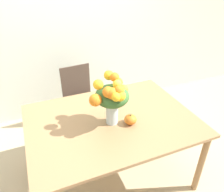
% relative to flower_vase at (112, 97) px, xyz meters
% --- Properties ---
extents(ground_plane, '(12.00, 12.00, 0.00)m').
position_rel_flower_vase_xyz_m(ground_plane, '(0.02, 0.06, -1.05)').
color(ground_plane, tan).
extents(wall_back, '(8.00, 0.06, 2.70)m').
position_rel_flower_vase_xyz_m(wall_back, '(0.02, 1.55, 0.30)').
color(wall_back, silver).
rests_on(wall_back, ground_plane).
extents(dining_table, '(1.58, 1.16, 0.76)m').
position_rel_flower_vase_xyz_m(dining_table, '(0.02, 0.06, -0.36)').
color(dining_table, '#9E754C').
rests_on(dining_table, ground_plane).
extents(flower_vase, '(0.38, 0.35, 0.49)m').
position_rel_flower_vase_xyz_m(flower_vase, '(0.00, 0.00, 0.00)').
color(flower_vase, silver).
rests_on(flower_vase, dining_table).
extents(pumpkin, '(0.12, 0.12, 0.11)m').
position_rel_flower_vase_xyz_m(pumpkin, '(0.16, -0.07, -0.24)').
color(pumpkin, orange).
rests_on(pumpkin, dining_table).
extents(dining_chair_near_window, '(0.45, 0.45, 0.91)m').
position_rel_flower_vase_xyz_m(dining_chair_near_window, '(-0.06, 0.99, -0.57)').
color(dining_chair_near_window, '#47382D').
rests_on(dining_chair_near_window, ground_plane).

